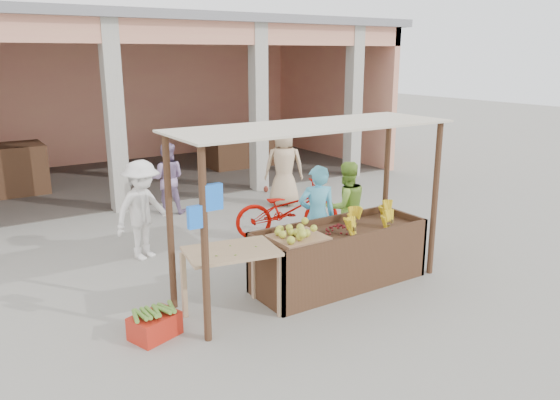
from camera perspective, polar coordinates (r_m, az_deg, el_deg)
ground at (r=7.97m, az=3.29°, el=-9.48°), size 60.00×60.00×0.00m
market_building at (r=15.40m, az=-16.81°, el=12.19°), size 14.40×6.40×4.20m
fruit_stall at (r=8.10m, az=6.20°, el=-6.06°), size 2.60×0.95×0.80m
stall_awning at (r=7.41m, az=3.15°, el=4.70°), size 4.09×1.35×2.39m
banana_heap at (r=8.27m, az=9.32°, el=-1.99°), size 1.22×0.66×0.22m
melon_tray at (r=7.56m, az=1.92°, el=-3.60°), size 0.72×0.63×0.20m
berry_heap at (r=7.93m, az=6.12°, el=-2.89°), size 0.47×0.39×0.15m
side_table at (r=6.96m, az=-5.09°, el=-6.31°), size 1.25×0.94×0.92m
papaya_pile at (r=6.87m, az=-5.14°, el=-4.39°), size 0.72×0.41×0.21m
red_crate at (r=6.89m, az=-12.95°, el=-12.69°), size 0.65×0.55×0.29m
plantain_bundle at (r=6.81m, az=-13.04°, el=-11.31°), size 0.43×0.30×0.09m
produce_sacks at (r=13.50m, az=-0.40°, el=2.21°), size 1.00×0.75×0.61m
vendor_blue at (r=8.58m, az=3.90°, el=-1.41°), size 0.79×0.70×1.76m
vendor_green at (r=9.33m, az=6.90°, el=-0.48°), size 0.87×0.62×1.65m
motorcycle at (r=10.07m, az=0.80°, el=-0.92°), size 1.33×2.17×1.07m
shopper_a at (r=9.19m, az=-14.21°, el=-0.64°), size 1.28×0.95×1.79m
shopper_c at (r=12.06m, az=0.43°, el=3.98°), size 1.13×1.00×1.97m
shopper_f at (r=11.76m, az=-11.71°, el=2.57°), size 0.93×0.80×1.66m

